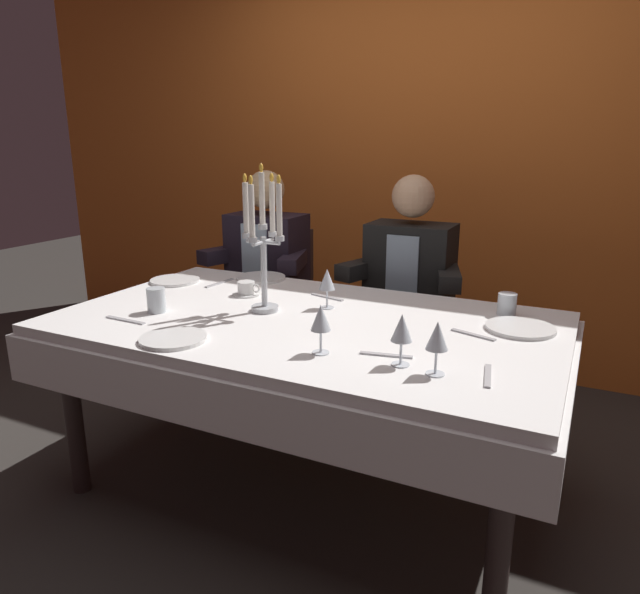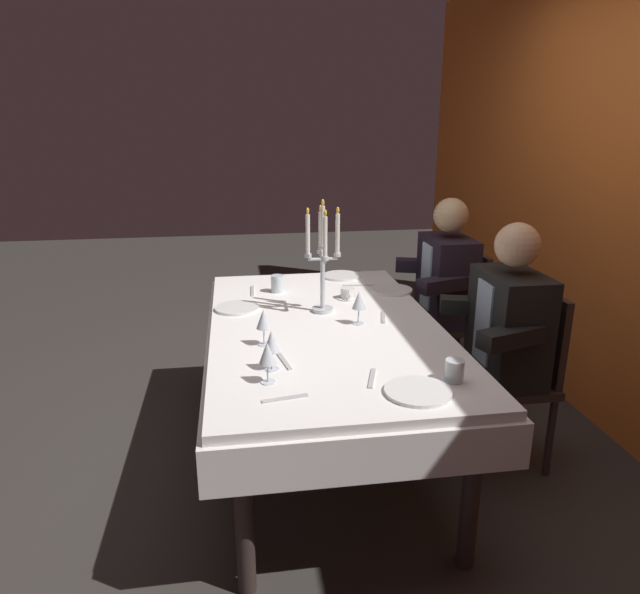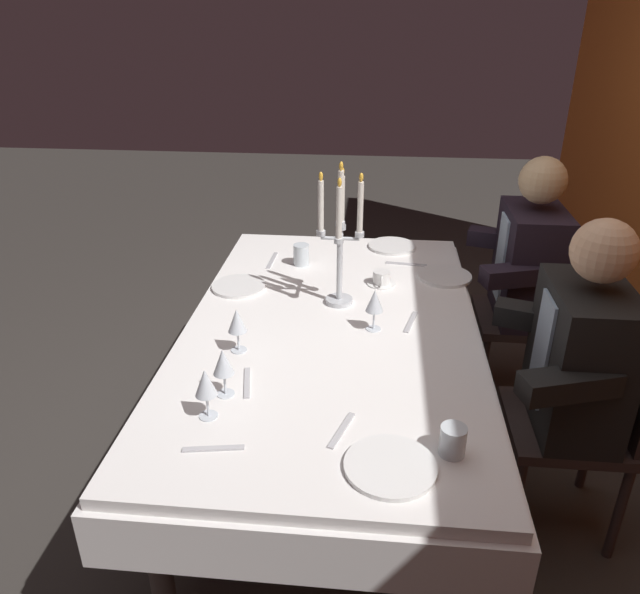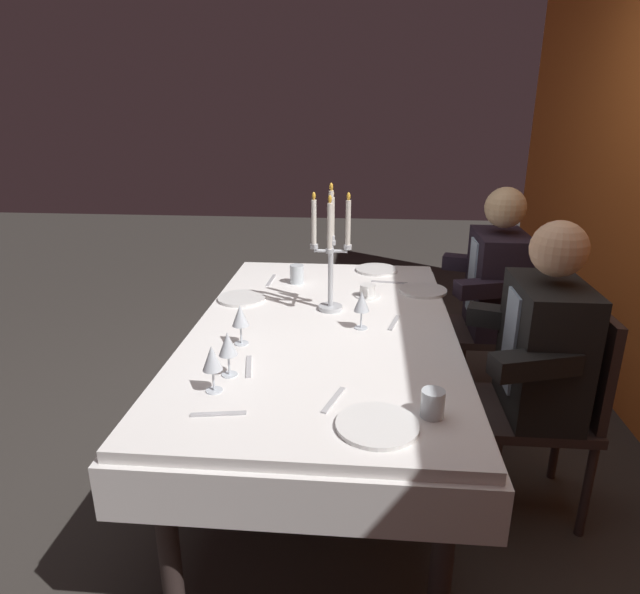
% 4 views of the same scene
% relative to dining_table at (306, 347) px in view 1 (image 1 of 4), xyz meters
% --- Properties ---
extents(ground_plane, '(12.00, 12.00, 0.00)m').
position_rel_dining_table_xyz_m(ground_plane, '(0.00, 0.00, -0.62)').
color(ground_plane, '#332F2B').
extents(back_wall, '(6.00, 0.12, 2.70)m').
position_rel_dining_table_xyz_m(back_wall, '(0.00, 1.66, 0.73)').
color(back_wall, orange).
rests_on(back_wall, ground_plane).
extents(dining_table, '(1.94, 1.14, 0.74)m').
position_rel_dining_table_xyz_m(dining_table, '(0.00, 0.00, 0.00)').
color(dining_table, white).
rests_on(dining_table, ground_plane).
extents(candelabra, '(0.19, 0.19, 0.58)m').
position_rel_dining_table_xyz_m(candelabra, '(-0.19, 0.02, 0.39)').
color(candelabra, silver).
rests_on(candelabra, dining_table).
extents(dinner_plate_0, '(0.23, 0.23, 0.01)m').
position_rel_dining_table_xyz_m(dinner_plate_0, '(-0.29, -0.42, 0.13)').
color(dinner_plate_0, white).
rests_on(dinner_plate_0, dining_table).
extents(dinner_plate_1, '(0.24, 0.24, 0.01)m').
position_rel_dining_table_xyz_m(dinner_plate_1, '(-0.49, 0.47, 0.13)').
color(dinner_plate_1, white).
rests_on(dinner_plate_1, dining_table).
extents(dinner_plate_2, '(0.25, 0.25, 0.01)m').
position_rel_dining_table_xyz_m(dinner_plate_2, '(0.76, 0.22, 0.13)').
color(dinner_plate_2, white).
rests_on(dinner_plate_2, dining_table).
extents(dinner_plate_3, '(0.23, 0.23, 0.01)m').
position_rel_dining_table_xyz_m(dinner_plate_3, '(-0.83, 0.24, 0.13)').
color(dinner_plate_3, white).
rests_on(dinner_plate_3, dining_table).
extents(wine_glass_0, '(0.07, 0.07, 0.16)m').
position_rel_dining_table_xyz_m(wine_glass_0, '(0.02, 0.16, 0.23)').
color(wine_glass_0, silver).
rests_on(wine_glass_0, dining_table).
extents(wine_glass_1, '(0.07, 0.07, 0.16)m').
position_rel_dining_table_xyz_m(wine_glass_1, '(0.22, -0.31, 0.24)').
color(wine_glass_1, silver).
rests_on(wine_glass_1, dining_table).
extents(wine_glass_2, '(0.07, 0.07, 0.16)m').
position_rel_dining_table_xyz_m(wine_glass_2, '(0.59, -0.32, 0.24)').
color(wine_glass_2, silver).
rests_on(wine_glass_2, dining_table).
extents(wine_glass_3, '(0.07, 0.07, 0.16)m').
position_rel_dining_table_xyz_m(wine_glass_3, '(0.48, -0.29, 0.24)').
color(wine_glass_3, silver).
rests_on(wine_glass_3, dining_table).
extents(water_tumbler_0, '(0.07, 0.07, 0.10)m').
position_rel_dining_table_xyz_m(water_tumbler_0, '(-0.57, -0.19, 0.17)').
color(water_tumbler_0, silver).
rests_on(water_tumbler_0, dining_table).
extents(water_tumbler_1, '(0.07, 0.07, 0.09)m').
position_rel_dining_table_xyz_m(water_tumbler_1, '(0.69, 0.39, 0.16)').
color(water_tumbler_1, silver).
rests_on(water_tumbler_1, dining_table).
extents(coffee_cup_0, '(0.13, 0.12, 0.06)m').
position_rel_dining_table_xyz_m(coffee_cup_0, '(-0.39, 0.19, 0.15)').
color(coffee_cup_0, white).
rests_on(coffee_cup_0, dining_table).
extents(fork_0, '(0.17, 0.07, 0.01)m').
position_rel_dining_table_xyz_m(fork_0, '(0.62, 0.08, 0.12)').
color(fork_0, '#B7B7BC').
rests_on(fork_0, dining_table).
extents(knife_1, '(0.04, 0.19, 0.01)m').
position_rel_dining_table_xyz_m(knife_1, '(-0.62, 0.30, 0.12)').
color(knife_1, '#B7B7BC').
rests_on(knife_1, dining_table).
extents(knife_2, '(0.19, 0.02, 0.01)m').
position_rel_dining_table_xyz_m(knife_2, '(-0.60, -0.33, 0.12)').
color(knife_2, '#B7B7BC').
rests_on(knife_2, dining_table).
extents(fork_3, '(0.05, 0.17, 0.01)m').
position_rel_dining_table_xyz_m(fork_3, '(0.74, -0.27, 0.12)').
color(fork_3, '#B7B7BC').
rests_on(fork_3, dining_table).
extents(fork_4, '(0.17, 0.06, 0.01)m').
position_rel_dining_table_xyz_m(fork_4, '(-0.05, 0.30, 0.12)').
color(fork_4, '#B7B7BC').
rests_on(fork_4, dining_table).
extents(fork_5, '(0.17, 0.05, 0.01)m').
position_rel_dining_table_xyz_m(fork_5, '(0.41, -0.24, 0.12)').
color(fork_5, '#B7B7BC').
rests_on(fork_5, dining_table).
extents(seated_diner_0, '(0.63, 0.48, 1.24)m').
position_rel_dining_table_xyz_m(seated_diner_0, '(-0.70, 0.89, 0.11)').
color(seated_diner_0, '#312523').
rests_on(seated_diner_0, ground_plane).
extents(seated_diner_1, '(0.63, 0.48, 1.24)m').
position_rel_dining_table_xyz_m(seated_diner_1, '(0.14, 0.89, 0.11)').
color(seated_diner_1, '#312523').
rests_on(seated_diner_1, ground_plane).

